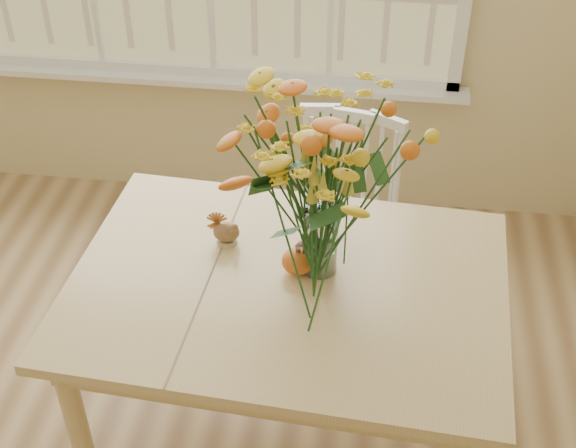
# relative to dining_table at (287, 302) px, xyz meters

# --- Properties ---
(dining_table) EXTENTS (1.45, 1.08, 0.75)m
(dining_table) POSITION_rel_dining_table_xyz_m (0.00, 0.00, 0.00)
(dining_table) COLOR tan
(dining_table) RESTS_ON floor
(windsor_chair) EXTENTS (0.50, 0.48, 0.91)m
(windsor_chair) POSITION_rel_dining_table_xyz_m (0.14, 0.71, -0.14)
(windsor_chair) COLOR white
(windsor_chair) RESTS_ON floor
(flower_vase) EXTENTS (0.52, 0.52, 0.62)m
(flower_vase) POSITION_rel_dining_table_xyz_m (0.10, 0.08, 0.47)
(flower_vase) COLOR white
(flower_vase) RESTS_ON dining_table
(pumpkin) EXTENTS (0.10, 0.10, 0.08)m
(pumpkin) POSITION_rel_dining_table_xyz_m (0.03, 0.05, 0.13)
(pumpkin) COLOR #CB5217
(pumpkin) RESTS_ON dining_table
(turkey_figurine) EXTENTS (0.09, 0.07, 0.11)m
(turkey_figurine) POSITION_rel_dining_table_xyz_m (-0.23, 0.17, 0.14)
(turkey_figurine) COLOR #CCB78C
(turkey_figurine) RESTS_ON dining_table
(dark_gourd) EXTENTS (0.13, 0.09, 0.07)m
(dark_gourd) POSITION_rel_dining_table_xyz_m (0.04, 0.12, 0.13)
(dark_gourd) COLOR #38160F
(dark_gourd) RESTS_ON dining_table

